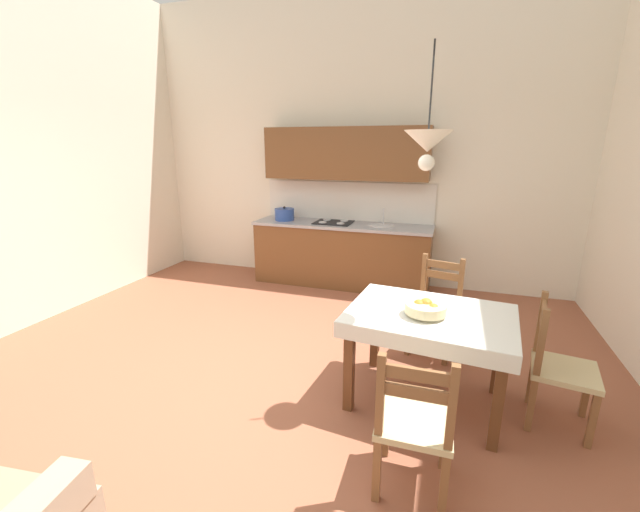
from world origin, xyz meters
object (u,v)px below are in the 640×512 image
at_px(dining_chair_window_side, 558,368).
at_px(dining_chair_camera_side, 414,425).
at_px(pendant_lamp, 428,143).
at_px(kitchen_cabinetry, 342,226).
at_px(dining_chair_kitchen_side, 436,308).
at_px(fruit_bowl, 426,308).
at_px(dining_table, 429,330).

distance_m(dining_chair_window_side, dining_chair_camera_side, 1.30).
distance_m(dining_chair_window_side, pendant_lamp, 1.83).
height_order(kitchen_cabinetry, dining_chair_window_side, kitchen_cabinetry).
bearing_deg(kitchen_cabinetry, dining_chair_kitchen_side, -49.62).
xyz_separation_m(dining_chair_window_side, dining_chair_camera_side, (-0.91, -0.93, 0.00)).
height_order(dining_chair_camera_side, fruit_bowl, dining_chair_camera_side).
relative_size(kitchen_cabinetry, dining_table, 1.95).
distance_m(dining_chair_camera_side, dining_chair_kitchen_side, 1.75).
height_order(dining_chair_camera_side, pendant_lamp, pendant_lamp).
relative_size(dining_chair_window_side, dining_chair_kitchen_side, 1.00).
distance_m(fruit_bowl, pendant_lamp, 1.16).
relative_size(kitchen_cabinetry, dining_chair_kitchen_side, 2.70).
distance_m(dining_chair_kitchen_side, fruit_bowl, 1.00).
bearing_deg(dining_chair_camera_side, dining_table, 89.10).
bearing_deg(dining_chair_camera_side, dining_chair_window_side, 45.57).
height_order(kitchen_cabinetry, dining_chair_camera_side, kitchen_cabinetry).
height_order(dining_chair_window_side, pendant_lamp, pendant_lamp).
height_order(dining_chair_window_side, fruit_bowl, dining_chair_window_side).
height_order(kitchen_cabinetry, pendant_lamp, pendant_lamp).
distance_m(dining_table, dining_chair_kitchen_side, 0.88).
distance_m(dining_chair_window_side, dining_chair_kitchen_side, 1.20).
relative_size(dining_table, dining_chair_window_side, 1.38).
xyz_separation_m(dining_table, dining_chair_camera_side, (-0.01, -0.89, -0.17)).
bearing_deg(dining_table, dining_chair_camera_side, -90.90).
bearing_deg(dining_table, dining_chair_kitchen_side, 88.42).
distance_m(kitchen_cabinetry, dining_chair_window_side, 3.36).
bearing_deg(pendant_lamp, dining_chair_kitchen_side, 81.99).
relative_size(kitchen_cabinetry, fruit_bowl, 8.36).
distance_m(kitchen_cabinetry, dining_chair_kitchen_side, 2.18).
distance_m(kitchen_cabinetry, dining_table, 2.85).
bearing_deg(pendant_lamp, kitchen_cabinetry, 116.41).
bearing_deg(dining_table, pendant_lamp, -156.92).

